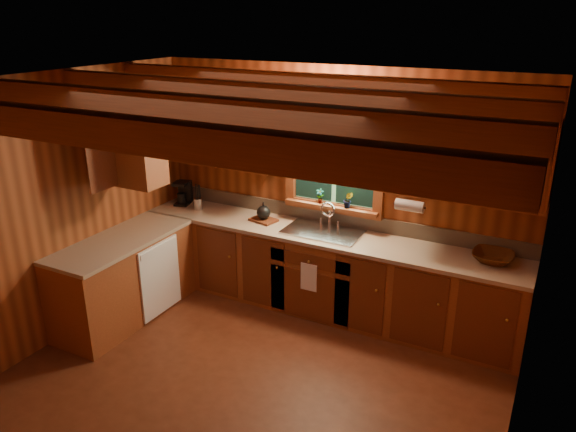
{
  "coord_description": "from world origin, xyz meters",
  "views": [
    {
      "loc": [
        2.15,
        -3.36,
        3.09
      ],
      "look_at": [
        0.0,
        0.8,
        1.35
      ],
      "focal_mm": 34.3,
      "sensor_mm": 36.0,
      "label": 1
    }
  ],
  "objects_px": {
    "coffee_maker": "(183,193)",
    "cutting_board": "(264,220)",
    "wicker_basket": "(493,257)",
    "sink": "(323,236)"
  },
  "relations": [
    {
      "from": "coffee_maker",
      "to": "cutting_board",
      "type": "relative_size",
      "value": 1.01
    },
    {
      "from": "cutting_board",
      "to": "wicker_basket",
      "type": "xyz_separation_m",
      "value": [
        2.43,
        0.06,
        0.03
      ]
    },
    {
      "from": "cutting_board",
      "to": "wicker_basket",
      "type": "bearing_deg",
      "value": 13.47
    },
    {
      "from": "coffee_maker",
      "to": "wicker_basket",
      "type": "distance_m",
      "value": 3.58
    },
    {
      "from": "sink",
      "to": "wicker_basket",
      "type": "xyz_separation_m",
      "value": [
        1.7,
        0.06,
        0.09
      ]
    },
    {
      "from": "coffee_maker",
      "to": "wicker_basket",
      "type": "xyz_separation_m",
      "value": [
        3.58,
        -0.01,
        -0.09
      ]
    },
    {
      "from": "cutting_board",
      "to": "wicker_basket",
      "type": "height_order",
      "value": "wicker_basket"
    },
    {
      "from": "sink",
      "to": "coffee_maker",
      "type": "bearing_deg",
      "value": 177.92
    },
    {
      "from": "wicker_basket",
      "to": "coffee_maker",
      "type": "bearing_deg",
      "value": 179.9
    },
    {
      "from": "sink",
      "to": "cutting_board",
      "type": "relative_size",
      "value": 2.88
    }
  ]
}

